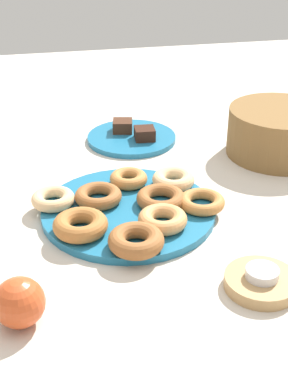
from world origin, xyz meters
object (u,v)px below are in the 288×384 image
(donut_3, at_px, (173,180))
(brownie_far, at_px, (145,134))
(donut_0, at_px, (80,225))
(donut_2, at_px, (160,197))
(donut_4, at_px, (163,219))
(donut_6, at_px, (202,202))
(donut_5, at_px, (98,196))
(donut_7, at_px, (129,179))
(donut_8, at_px, (136,240))
(cake_plate, at_px, (132,138))
(tealight, at_px, (262,273))
(basket, at_px, (280,132))
(brownie_near, at_px, (123,126))
(apple, at_px, (19,302))
(donut_plate, at_px, (128,211))
(candle_holder, at_px, (261,282))
(donut_1, at_px, (53,199))

(donut_3, xyz_separation_m, brownie_far, (-0.24, -0.01, -0.00))
(donut_0, relative_size, donut_2, 1.04)
(donut_4, height_order, donut_6, donut_4)
(donut_2, relative_size, donut_5, 1.03)
(donut_2, bearing_deg, donut_5, -104.73)
(donut_2, xyz_separation_m, donut_7, (-0.09, -0.04, -0.00))
(donut_8, xyz_separation_m, brownie_far, (-0.45, 0.11, -0.00))
(cake_plate, height_order, tealight, tealight)
(donut_6, xyz_separation_m, basket, (-0.22, 0.25, 0.03))
(donut_4, relative_size, brownie_near, 1.87)
(donut_2, height_order, apple, apple)
(donut_5, relative_size, donut_8, 0.95)
(donut_6, xyz_separation_m, cake_plate, (-0.37, -0.06, -0.02))
(donut_plate, distance_m, donut_8, 0.14)
(donut_4, bearing_deg, donut_5, -137.68)
(donut_plate, height_order, donut_0, donut_0)
(candle_holder, bearing_deg, cake_plate, -171.53)
(donut_6, height_order, cake_plate, donut_6)
(donut_plate, distance_m, donut_4, 0.09)
(brownie_near, xyz_separation_m, basket, (0.18, 0.33, 0.03))
(donut_8, xyz_separation_m, apple, (0.13, -0.19, 0.01))
(donut_5, xyz_separation_m, basket, (-0.16, 0.44, 0.03))
(donut_6, bearing_deg, donut_2, -112.42)
(donut_plate, height_order, tealight, tealight)
(brownie_near, bearing_deg, brownie_far, 36.03)
(donut_0, height_order, donut_3, donut_0)
(donut_7, bearing_deg, donut_0, -35.81)
(donut_1, height_order, donut_6, donut_1)
(donut_7, bearing_deg, brownie_far, 159.99)
(donut_4, distance_m, basket, 0.43)
(donut_0, xyz_separation_m, donut_4, (0.01, 0.14, -0.00))
(cake_plate, bearing_deg, donut_0, -22.47)
(donut_plate, xyz_separation_m, donut_5, (-0.03, -0.05, 0.02))
(donut_8, relative_size, apple, 1.29)
(donut_8, relative_size, basket, 0.40)
(donut_0, bearing_deg, donut_7, 144.19)
(donut_3, height_order, brownie_near, same)
(donut_plate, height_order, donut_6, donut_6)
(donut_plate, relative_size, donut_5, 3.63)
(tealight, height_order, basket, basket)
(donut_1, xyz_separation_m, donut_8, (0.17, 0.13, 0.00))
(donut_2, relative_size, apple, 1.27)
(donut_3, distance_m, donut_7, 0.09)
(donut_1, bearing_deg, candle_holder, 44.86)
(donut_8, bearing_deg, donut_0, -128.31)
(candle_holder, bearing_deg, basket, 153.31)
(donut_7, distance_m, candle_holder, 0.38)
(donut_1, height_order, donut_5, same)
(donut_4, bearing_deg, basket, 128.55)
(donut_3, bearing_deg, donut_8, -30.12)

